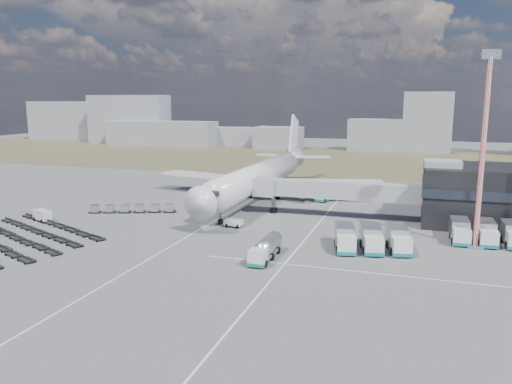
% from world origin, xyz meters
% --- Properties ---
extents(ground, '(420.00, 420.00, 0.00)m').
position_xyz_m(ground, '(0.00, 0.00, 0.00)').
color(ground, '#565659').
rests_on(ground, ground).
extents(grass_strip, '(420.00, 90.00, 0.01)m').
position_xyz_m(grass_strip, '(0.00, 110.00, 0.01)').
color(grass_strip, '#4C462D').
rests_on(grass_strip, ground).
extents(lane_markings, '(47.12, 110.00, 0.01)m').
position_xyz_m(lane_markings, '(9.77, 3.00, 0.01)').
color(lane_markings, silver).
rests_on(lane_markings, ground).
extents(jet_bridge, '(30.30, 3.80, 7.05)m').
position_xyz_m(jet_bridge, '(15.90, 20.42, 5.05)').
color(jet_bridge, '#939399').
rests_on(jet_bridge, ground).
extents(airliner, '(51.59, 64.53, 17.62)m').
position_xyz_m(airliner, '(0.00, 32.38, 5.29)').
color(airliner, silver).
rests_on(airliner, ground).
extents(skyline, '(312.03, 27.77, 25.39)m').
position_xyz_m(skyline, '(-19.12, 151.59, 9.68)').
color(skyline, gray).
rests_on(skyline, ground).
extents(fuel_tanker, '(2.33, 8.86, 2.86)m').
position_xyz_m(fuel_tanker, '(13.02, -6.85, 1.43)').
color(fuel_tanker, silver).
rests_on(fuel_tanker, ground).
extents(pushback_tug, '(2.94, 1.78, 1.33)m').
position_xyz_m(pushback_tug, '(2.88, 8.00, 0.66)').
color(pushback_tug, silver).
rests_on(pushback_tug, ground).
extents(utility_van, '(4.06, 2.89, 2.03)m').
position_xyz_m(utility_van, '(-30.95, 1.33, 1.01)').
color(utility_van, silver).
rests_on(utility_van, ground).
extents(catering_truck, '(4.01, 6.33, 2.70)m').
position_xyz_m(catering_truck, '(13.45, 35.32, 1.38)').
color(catering_truck, silver).
rests_on(catering_truck, ground).
extents(service_trucks_near, '(11.59, 9.71, 3.09)m').
position_xyz_m(service_trucks_near, '(26.20, 1.90, 1.68)').
color(service_trucks_near, silver).
rests_on(service_trucks_near, ground).
extents(service_trucks_far, '(13.74, 7.84, 3.01)m').
position_xyz_m(service_trucks_far, '(44.08, 10.84, 1.64)').
color(service_trucks_far, silver).
rests_on(service_trucks_far, ground).
extents(uld_row, '(15.87, 7.07, 1.49)m').
position_xyz_m(uld_row, '(-19.37, 12.14, 0.89)').
color(uld_row, black).
rests_on(uld_row, ground).
extents(baggage_dollies, '(32.85, 27.08, 0.68)m').
position_xyz_m(baggage_dollies, '(-28.11, -9.00, 0.34)').
color(baggage_dollies, black).
rests_on(baggage_dollies, ground).
extents(floodlight_mast, '(2.67, 2.16, 27.98)m').
position_xyz_m(floodlight_mast, '(40.53, 7.82, 14.02)').
color(floodlight_mast, red).
rests_on(floodlight_mast, ground).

